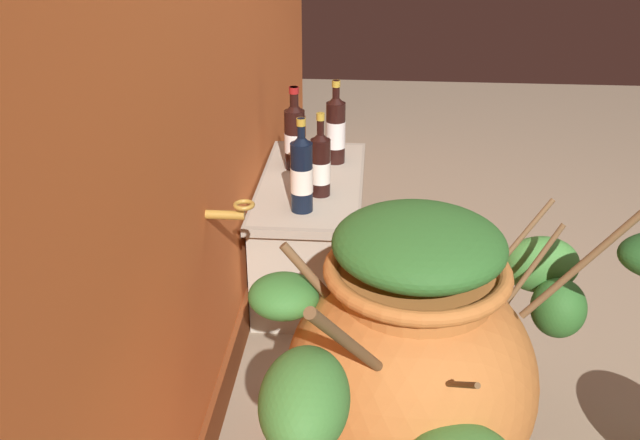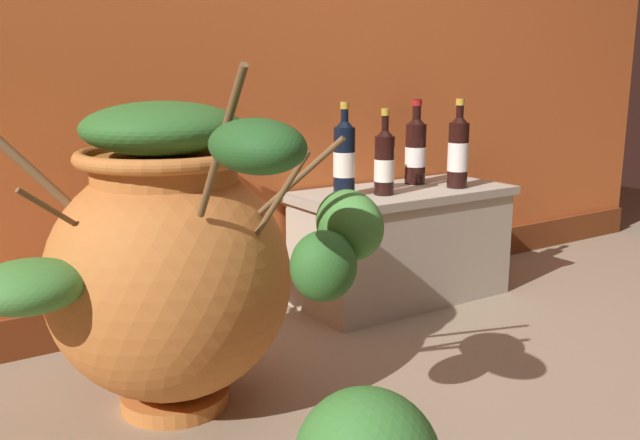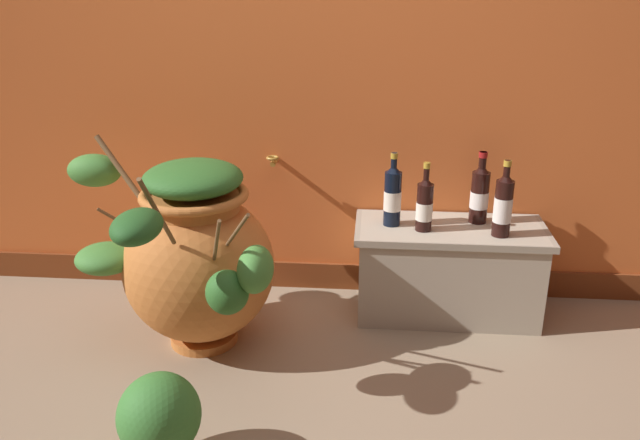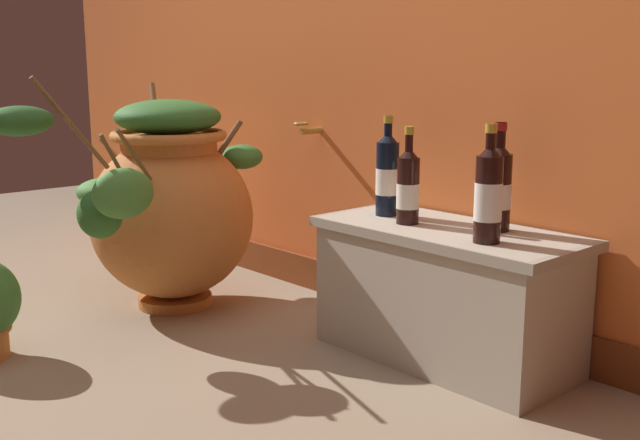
{
  "view_description": "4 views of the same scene",
  "coord_description": "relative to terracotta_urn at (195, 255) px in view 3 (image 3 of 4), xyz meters",
  "views": [
    {
      "loc": [
        -1.85,
        0.68,
        1.44
      ],
      "look_at": [
        0.14,
        0.84,
        0.46
      ],
      "focal_mm": 40.04,
      "sensor_mm": 36.0,
      "label": 1
    },
    {
      "loc": [
        -1.06,
        -1.01,
        0.85
      ],
      "look_at": [
        0.06,
        0.69,
        0.4
      ],
      "focal_mm": 39.06,
      "sensor_mm": 36.0,
      "label": 2
    },
    {
      "loc": [
        0.21,
        -1.73,
        1.44
      ],
      "look_at": [
        -0.0,
        0.84,
        0.45
      ],
      "focal_mm": 36.51,
      "sensor_mm": 36.0,
      "label": 3
    },
    {
      "loc": [
        1.94,
        -0.87,
        0.89
      ],
      "look_at": [
        0.15,
        0.75,
        0.39
      ],
      "focal_mm": 42.54,
      "sensor_mm": 36.0,
      "label": 4
    }
  ],
  "objects": [
    {
      "name": "wine_bottle_middle",
      "position": [
        0.91,
        0.3,
        0.14
      ],
      "size": [
        0.07,
        0.07,
        0.3
      ],
      "color": "black",
      "rests_on": "stone_ledge"
    },
    {
      "name": "wine_bottle_left",
      "position": [
        1.22,
        0.26,
        0.16
      ],
      "size": [
        0.08,
        0.08,
        0.32
      ],
      "color": "black",
      "rests_on": "stone_ledge"
    },
    {
      "name": "wine_bottle_back",
      "position": [
        1.15,
        0.41,
        0.16
      ],
      "size": [
        0.08,
        0.08,
        0.32
      ],
      "color": "black",
      "rests_on": "stone_ledge"
    },
    {
      "name": "stone_ledge",
      "position": [
        1.03,
        0.34,
        -0.17
      ],
      "size": [
        0.82,
        0.38,
        0.41
      ],
      "color": "#B2A893",
      "rests_on": "ground_plane"
    },
    {
      "name": "terracotta_urn",
      "position": [
        0.0,
        0.0,
        0.0
      ],
      "size": [
        0.95,
        1.02,
        0.86
      ],
      "color": "#C17033",
      "rests_on": "ground_plane"
    },
    {
      "name": "back_wall",
      "position": [
        0.47,
        0.64,
        0.9
      ],
      "size": [
        4.4,
        0.33,
        2.6
      ],
      "color": "#D6662D",
      "rests_on": "ground_plane"
    },
    {
      "name": "potted_shrub",
      "position": [
        0.07,
        -0.72,
        -0.23
      ],
      "size": [
        0.25,
        0.26,
        0.32
      ],
      "color": "#CC7F3D",
      "rests_on": "ground_plane"
    },
    {
      "name": "wine_bottle_right",
      "position": [
        0.78,
        0.35,
        0.16
      ],
      "size": [
        0.07,
        0.07,
        0.32
      ],
      "color": "black",
      "rests_on": "stone_ledge"
    },
    {
      "name": "ground_plane",
      "position": [
        0.47,
        -0.56,
        -0.39
      ],
      "size": [
        7.0,
        7.0,
        0.0
      ],
      "primitive_type": "plane",
      "color": "gray"
    }
  ]
}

